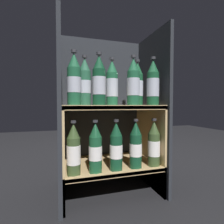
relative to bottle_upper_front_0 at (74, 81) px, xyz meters
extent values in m
plane|color=black|center=(0.22, -0.05, -0.65)|extent=(6.00, 6.00, 0.00)
cube|color=#23262B|center=(0.22, 0.33, -0.16)|extent=(0.60, 0.02, 0.98)
cube|color=#23262B|center=(-0.07, 0.13, -0.16)|extent=(0.02, 0.41, 0.98)
cube|color=#23262B|center=(0.51, 0.13, -0.16)|extent=(0.02, 0.41, 0.98)
cube|color=tan|center=(0.22, 0.13, -0.48)|extent=(0.56, 0.37, 0.02)
cube|color=tan|center=(0.22, -0.04, -0.48)|extent=(0.56, 0.02, 0.03)
cube|color=tan|center=(-0.05, 0.13, -0.57)|extent=(0.01, 0.37, 0.16)
cube|color=tan|center=(0.49, 0.13, -0.57)|extent=(0.01, 0.37, 0.16)
cube|color=tan|center=(0.22, 0.13, -0.13)|extent=(0.56, 0.37, 0.02)
cube|color=tan|center=(0.22, -0.04, -0.13)|extent=(0.56, 0.02, 0.03)
cube|color=tan|center=(-0.05, 0.13, -0.39)|extent=(0.01, 0.37, 0.51)
cube|color=tan|center=(0.49, 0.13, -0.39)|extent=(0.01, 0.37, 0.51)
cylinder|color=#1E5638|center=(0.00, 0.00, -0.03)|extent=(0.07, 0.07, 0.19)
cylinder|color=#ADB2C1|center=(0.00, 0.00, -0.02)|extent=(0.07, 0.07, 0.07)
cone|color=#1E5638|center=(0.00, 0.00, 0.10)|extent=(0.06, 0.06, 0.07)
cylinder|color=#333338|center=(0.00, 0.00, 0.14)|extent=(0.03, 0.03, 0.01)
cylinder|color=#144228|center=(0.13, 0.00, -0.03)|extent=(0.07, 0.07, 0.19)
cylinder|color=#ADB2C1|center=(0.13, 0.00, -0.02)|extent=(0.07, 0.07, 0.09)
cone|color=#144228|center=(0.13, 0.00, 0.10)|extent=(0.06, 0.06, 0.07)
cylinder|color=#333338|center=(0.13, 0.00, 0.14)|extent=(0.03, 0.03, 0.01)
cylinder|color=#1E5638|center=(0.32, 0.00, -0.03)|extent=(0.07, 0.07, 0.19)
cylinder|color=#ADB2C1|center=(0.32, 0.00, -0.02)|extent=(0.07, 0.07, 0.09)
cone|color=#1E5638|center=(0.32, 0.00, 0.10)|extent=(0.06, 0.06, 0.07)
cylinder|color=#333338|center=(0.32, 0.00, 0.14)|extent=(0.03, 0.03, 0.01)
cylinder|color=#194C2D|center=(0.44, 0.00, -0.03)|extent=(0.07, 0.07, 0.19)
cylinder|color=#ADB2C1|center=(0.44, 0.00, -0.02)|extent=(0.07, 0.07, 0.10)
cone|color=#194C2D|center=(0.44, 0.00, 0.10)|extent=(0.06, 0.06, 0.07)
cylinder|color=#333338|center=(0.44, 0.00, 0.14)|extent=(0.03, 0.03, 0.01)
cylinder|color=#285B42|center=(0.06, 0.08, -0.03)|extent=(0.07, 0.07, 0.19)
cylinder|color=#ADB2C1|center=(0.06, 0.08, -0.02)|extent=(0.07, 0.07, 0.07)
cone|color=#285B42|center=(0.06, 0.08, 0.10)|extent=(0.06, 0.06, 0.07)
cylinder|color=#333338|center=(0.06, 0.08, 0.14)|extent=(0.03, 0.03, 0.01)
cylinder|color=#1E5638|center=(0.22, 0.08, -0.03)|extent=(0.07, 0.07, 0.19)
cylinder|color=#ADB2C1|center=(0.22, 0.08, -0.02)|extent=(0.07, 0.07, 0.10)
cone|color=#1E5638|center=(0.22, 0.08, 0.10)|extent=(0.06, 0.06, 0.07)
cylinder|color=#333338|center=(0.22, 0.08, 0.14)|extent=(0.03, 0.03, 0.01)
cylinder|color=#194C2D|center=(0.38, 0.08, -0.03)|extent=(0.07, 0.07, 0.19)
cylinder|color=#ADB2C1|center=(0.38, 0.08, -0.02)|extent=(0.07, 0.07, 0.09)
cone|color=#194C2D|center=(0.38, 0.08, 0.10)|extent=(0.06, 0.06, 0.07)
cylinder|color=#333338|center=(0.38, 0.08, 0.14)|extent=(0.03, 0.03, 0.01)
cylinder|color=#384C28|center=(-0.01, 0.00, -0.37)|extent=(0.07, 0.07, 0.19)
cylinder|color=white|center=(-0.01, 0.00, -0.36)|extent=(0.07, 0.07, 0.09)
cone|color=#384C28|center=(-0.01, 0.00, -0.24)|extent=(0.06, 0.06, 0.07)
cylinder|color=#333338|center=(-0.01, 0.00, -0.20)|extent=(0.03, 0.03, 0.01)
cylinder|color=#194C2D|center=(0.11, 0.00, -0.37)|extent=(0.07, 0.07, 0.19)
cylinder|color=white|center=(0.11, 0.00, -0.36)|extent=(0.07, 0.07, 0.07)
cone|color=#194C2D|center=(0.11, 0.00, -0.24)|extent=(0.06, 0.06, 0.07)
cylinder|color=#333338|center=(0.11, 0.00, -0.20)|extent=(0.03, 0.03, 0.01)
cylinder|color=#144228|center=(0.21, 0.00, -0.37)|extent=(0.07, 0.07, 0.19)
cylinder|color=white|center=(0.21, 0.00, -0.36)|extent=(0.07, 0.07, 0.07)
cone|color=#144228|center=(0.21, 0.00, -0.24)|extent=(0.06, 0.06, 0.07)
cylinder|color=#333338|center=(0.21, 0.00, -0.20)|extent=(0.03, 0.03, 0.01)
cylinder|color=#144228|center=(0.33, 0.00, -0.37)|extent=(0.07, 0.07, 0.19)
cylinder|color=white|center=(0.33, 0.00, -0.36)|extent=(0.07, 0.07, 0.07)
cone|color=#144228|center=(0.33, 0.00, -0.24)|extent=(0.06, 0.06, 0.07)
cylinder|color=#333338|center=(0.33, 0.00, -0.20)|extent=(0.03, 0.03, 0.01)
cylinder|color=#384C28|center=(0.45, 0.00, -0.37)|extent=(0.07, 0.07, 0.19)
cylinder|color=white|center=(0.45, 0.00, -0.36)|extent=(0.07, 0.07, 0.09)
cone|color=#384C28|center=(0.45, 0.00, -0.24)|extent=(0.06, 0.06, 0.07)
cylinder|color=#333338|center=(0.45, 0.00, -0.20)|extent=(0.03, 0.03, 0.01)
camera|label=1|loc=(-0.07, -0.88, -0.12)|focal=28.00mm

